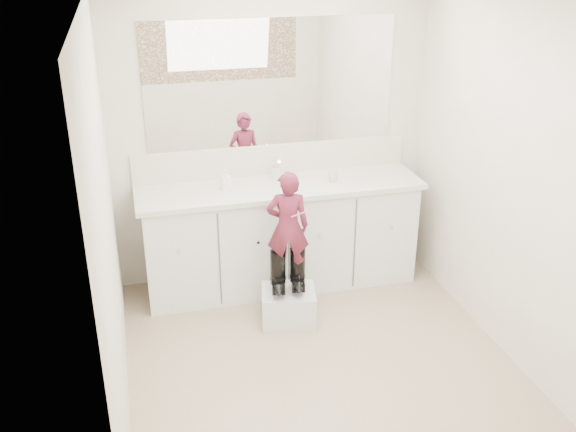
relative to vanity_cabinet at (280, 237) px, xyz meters
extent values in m
plane|color=#7F6753|center=(0.00, -1.23, -0.42)|extent=(3.00, 3.00, 0.00)
plane|color=beige|center=(0.00, 0.27, 0.77)|extent=(2.60, 0.00, 2.60)
plane|color=beige|center=(0.00, -2.73, 0.77)|extent=(2.60, 0.00, 2.60)
plane|color=beige|center=(-1.30, -1.23, 0.78)|extent=(0.00, 3.00, 3.00)
plane|color=beige|center=(1.30, -1.23, 0.78)|extent=(0.00, 3.00, 3.00)
cube|color=silver|center=(0.00, 0.00, 0.00)|extent=(2.20, 0.55, 0.85)
cube|color=beige|center=(0.00, -0.01, 0.45)|extent=(2.28, 0.58, 0.04)
cube|color=beige|center=(0.00, 0.26, 0.59)|extent=(2.28, 0.03, 0.25)
cube|color=white|center=(0.00, 0.26, 1.22)|extent=(2.00, 0.02, 1.00)
cube|color=#472819|center=(0.00, -2.71, 1.22)|extent=(2.00, 0.01, 1.20)
cylinder|color=silver|center=(0.00, 0.15, 0.52)|extent=(0.08, 0.08, 0.10)
imported|color=beige|center=(0.43, -0.04, 0.51)|extent=(0.10, 0.10, 0.08)
imported|color=white|center=(-0.43, 0.00, 0.55)|extent=(0.08, 0.08, 0.16)
cube|color=silver|center=(-0.08, -0.58, -0.30)|extent=(0.46, 0.41, 0.26)
imported|color=#962E48|center=(-0.08, -0.56, 0.35)|extent=(0.34, 0.26, 0.85)
cylinder|color=#D9549B|center=(-0.01, -0.64, 0.48)|extent=(0.14, 0.04, 0.06)
camera|label=1|loc=(-1.13, -4.63, 2.30)|focal=40.00mm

